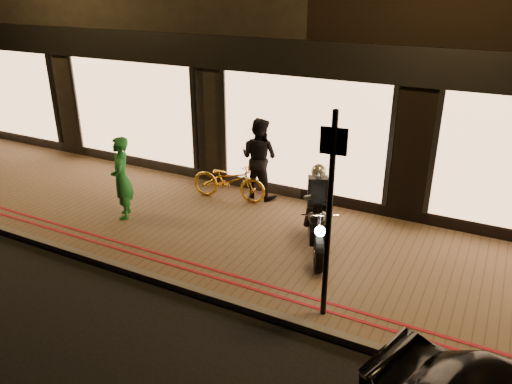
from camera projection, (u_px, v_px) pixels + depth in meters
ground at (200, 299)px, 7.76m from camera, size 90.00×90.00×0.00m
sidewalk at (259, 240)px, 9.37m from camera, size 50.00×4.00×0.12m
kerb_stone at (202, 294)px, 7.78m from camera, size 50.00×0.14×0.12m
red_kerb_lines at (218, 275)px, 8.16m from camera, size 50.00×0.26×0.01m
motorcycle at (317, 219)px, 8.68m from camera, size 0.94×1.82×1.59m
sign_post at (329, 208)px, 6.57m from camera, size 0.35×0.09×3.00m
bicycle_gold at (229, 180)px, 10.81m from camera, size 1.75×0.78×0.89m
person_green at (122, 178)px, 9.87m from camera, size 0.68×0.73×1.67m
person_dark at (259, 158)px, 10.80m from camera, size 0.93×0.76×1.78m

